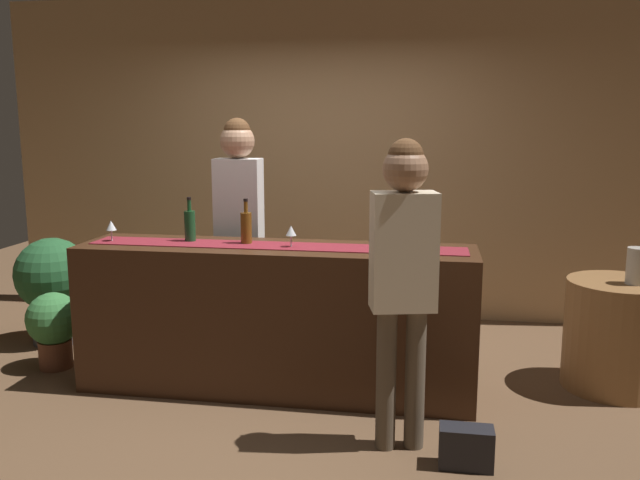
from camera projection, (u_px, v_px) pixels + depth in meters
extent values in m
plane|color=brown|center=(277.00, 388.00, 4.49)|extent=(10.00, 10.00, 0.00)
cube|color=tan|center=(323.00, 158.00, 6.08)|extent=(6.00, 0.12, 2.90)
cube|color=#3D2314|center=(276.00, 318.00, 4.41)|extent=(2.61, 0.60, 0.98)
cube|color=maroon|center=(275.00, 246.00, 4.32)|extent=(2.48, 0.28, 0.01)
cylinder|color=brown|center=(246.00, 228.00, 4.38)|extent=(0.07, 0.07, 0.21)
cylinder|color=brown|center=(246.00, 207.00, 4.35)|extent=(0.03, 0.03, 0.08)
cylinder|color=black|center=(246.00, 200.00, 4.34)|extent=(0.03, 0.03, 0.02)
cylinder|color=#194723|center=(190.00, 226.00, 4.46)|extent=(0.07, 0.07, 0.21)
cylinder|color=#194723|center=(189.00, 205.00, 4.44)|extent=(0.03, 0.03, 0.08)
cylinder|color=black|center=(189.00, 198.00, 4.43)|extent=(0.03, 0.03, 0.02)
cylinder|color=#B2C6C1|center=(407.00, 234.00, 4.16)|extent=(0.07, 0.07, 0.21)
cylinder|color=#B2C6C1|center=(408.00, 211.00, 4.14)|extent=(0.03, 0.03, 0.08)
cylinder|color=black|center=(408.00, 204.00, 4.13)|extent=(0.03, 0.03, 0.02)
cylinder|color=silver|center=(112.00, 241.00, 4.48)|extent=(0.06, 0.06, 0.00)
cylinder|color=silver|center=(112.00, 236.00, 4.47)|extent=(0.01, 0.01, 0.08)
cone|color=silver|center=(111.00, 225.00, 4.46)|extent=(0.07, 0.07, 0.06)
cylinder|color=silver|center=(291.00, 247.00, 4.27)|extent=(0.06, 0.06, 0.00)
cylinder|color=silver|center=(291.00, 241.00, 4.26)|extent=(0.01, 0.01, 0.08)
cone|color=silver|center=(291.00, 231.00, 4.25)|extent=(0.07, 0.07, 0.06)
cylinder|color=#26262B|center=(251.00, 303.00, 5.04)|extent=(0.11, 0.11, 0.85)
cylinder|color=#26262B|center=(231.00, 302.00, 5.06)|extent=(0.11, 0.11, 0.85)
cube|color=white|center=(239.00, 204.00, 4.91)|extent=(0.34, 0.20, 0.67)
sphere|color=tan|center=(237.00, 141.00, 4.83)|extent=(0.25, 0.25, 0.25)
sphere|color=brown|center=(237.00, 131.00, 4.82)|extent=(0.20, 0.20, 0.20)
cylinder|color=brown|center=(386.00, 379.00, 3.61)|extent=(0.11, 0.11, 0.79)
cylinder|color=brown|center=(415.00, 379.00, 3.62)|extent=(0.11, 0.11, 0.79)
cube|color=beige|center=(403.00, 251.00, 3.49)|extent=(0.38, 0.27, 0.63)
sphere|color=#9E7051|center=(405.00, 169.00, 3.41)|extent=(0.24, 0.24, 0.24)
sphere|color=brown|center=(406.00, 156.00, 3.40)|extent=(0.19, 0.19, 0.19)
cylinder|color=olive|center=(616.00, 335.00, 4.44)|extent=(0.68, 0.68, 0.74)
cylinder|color=#B7B2A8|center=(637.00, 266.00, 4.29)|extent=(0.13, 0.13, 0.24)
cylinder|color=#4C4C51|center=(56.00, 323.00, 5.40)|extent=(0.36, 0.36, 0.32)
sphere|color=#23562D|center=(52.00, 274.00, 5.33)|extent=(0.59, 0.59, 0.59)
cylinder|color=brown|center=(56.00, 354.00, 4.85)|extent=(0.24, 0.24, 0.21)
sphere|color=#387A3D|center=(53.00, 319.00, 4.80)|extent=(0.39, 0.39, 0.39)
cube|color=black|center=(466.00, 447.00, 3.45)|extent=(0.28, 0.14, 0.22)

